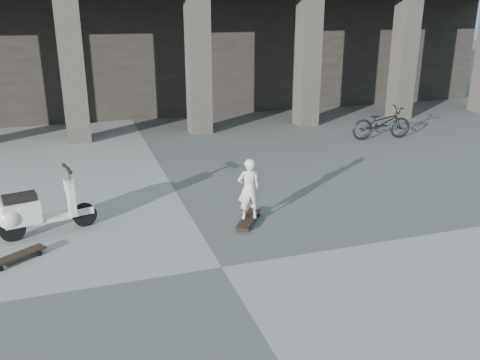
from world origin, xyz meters
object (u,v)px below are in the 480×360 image
object	(u,v)px
longboard	(249,219)
skateboard_spare	(17,256)
scooter	(30,212)
child	(249,189)
bicycle	(382,123)

from	to	relation	value
longboard	skateboard_spare	world-z (taller)	skateboard_spare
scooter	child	bearing A→B (deg)	-22.31
scooter	bicycle	distance (m)	10.14
longboard	child	xyz separation A→B (m)	(0.00, -0.00, 0.57)
skateboard_spare	child	world-z (taller)	child
bicycle	child	bearing A→B (deg)	134.27
bicycle	longboard	bearing A→B (deg)	134.27
child	longboard	bearing A→B (deg)	-57.86
longboard	scooter	size ratio (longest dim) A/B	0.58
longboard	scooter	distance (m)	3.69
scooter	bicycle	bearing A→B (deg)	10.36
scooter	bicycle	world-z (taller)	scooter
skateboard_spare	longboard	bearing A→B (deg)	-30.00
skateboard_spare	bicycle	distance (m)	10.69
child	bicycle	size ratio (longest dim) A/B	0.61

